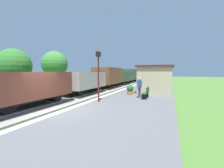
# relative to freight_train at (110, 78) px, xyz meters

# --- Properties ---
(ground_plane) EXTENTS (160.00, 160.00, 0.00)m
(ground_plane) POSITION_rel_freight_train_xyz_m (2.40, -14.02, -1.53)
(ground_plane) COLOR #47702D
(platform_slab) EXTENTS (6.00, 60.00, 0.25)m
(platform_slab) POSITION_rel_freight_train_xyz_m (5.60, -14.02, -1.40)
(platform_slab) COLOR #565659
(platform_slab) RESTS_ON ground
(platform_edge_stripe) EXTENTS (0.36, 60.00, 0.01)m
(platform_edge_stripe) POSITION_rel_freight_train_xyz_m (2.80, -14.02, -1.27)
(platform_edge_stripe) COLOR silver
(platform_edge_stripe) RESTS_ON platform_slab
(track_ballast) EXTENTS (3.80, 60.00, 0.12)m
(track_ballast) POSITION_rel_freight_train_xyz_m (-0.00, -14.02, -1.47)
(track_ballast) COLOR gray
(track_ballast) RESTS_ON ground
(rail_near) EXTENTS (0.07, 60.00, 0.14)m
(rail_near) POSITION_rel_freight_train_xyz_m (0.72, -14.02, -1.34)
(rail_near) COLOR slate
(rail_near) RESTS_ON track_ballast
(rail_far) EXTENTS (0.07, 60.00, 0.14)m
(rail_far) POSITION_rel_freight_train_xyz_m (-0.72, -14.02, -1.34)
(rail_far) COLOR slate
(rail_far) RESTS_ON track_ballast
(freight_train) EXTENTS (2.50, 32.60, 2.72)m
(freight_train) POSITION_rel_freight_train_xyz_m (0.00, 0.00, 0.00)
(freight_train) COLOR brown
(freight_train) RESTS_ON rail_near
(station_hut) EXTENTS (3.50, 5.80, 2.78)m
(station_hut) POSITION_rel_freight_train_xyz_m (6.80, -3.48, 0.13)
(station_hut) COLOR tan
(station_hut) RESTS_ON platform_slab
(bench_near_hut) EXTENTS (0.42, 1.50, 0.91)m
(bench_near_hut) POSITION_rel_freight_train_xyz_m (6.45, -8.42, -0.80)
(bench_near_hut) COLOR #1E4C2D
(bench_near_hut) RESTS_ON platform_slab
(bench_down_platform) EXTENTS (0.42, 1.50, 0.91)m
(bench_down_platform) POSITION_rel_freight_train_xyz_m (6.45, 1.09, -0.80)
(bench_down_platform) COLOR #1E4C2D
(bench_down_platform) RESTS_ON platform_slab
(person_waiting) EXTENTS (0.35, 0.44, 1.71)m
(person_waiting) POSITION_rel_freight_train_xyz_m (5.88, -8.31, -0.34)
(person_waiting) COLOR #474C66
(person_waiting) RESTS_ON platform_slab
(potted_planter) EXTENTS (0.64, 0.64, 0.92)m
(potted_planter) POSITION_rel_freight_train_xyz_m (4.73, -6.82, -0.80)
(potted_planter) COLOR #9E6642
(potted_planter) RESTS_ON platform_slab
(lamp_post_near) EXTENTS (0.28, 0.28, 3.70)m
(lamp_post_near) POSITION_rel_freight_train_xyz_m (3.44, -10.97, 1.28)
(lamp_post_near) COLOR #591414
(lamp_post_near) RESTS_ON platform_slab
(tree_trackside_mid) EXTENTS (3.04, 3.04, 4.48)m
(tree_trackside_mid) POSITION_rel_freight_train_xyz_m (-4.97, -11.03, 1.42)
(tree_trackside_mid) COLOR #4C3823
(tree_trackside_mid) RESTS_ON ground
(tree_trackside_far) EXTENTS (3.41, 3.41, 5.15)m
(tree_trackside_far) POSITION_rel_freight_train_xyz_m (-6.32, -4.22, 1.91)
(tree_trackside_far) COLOR #4C3823
(tree_trackside_far) RESTS_ON ground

